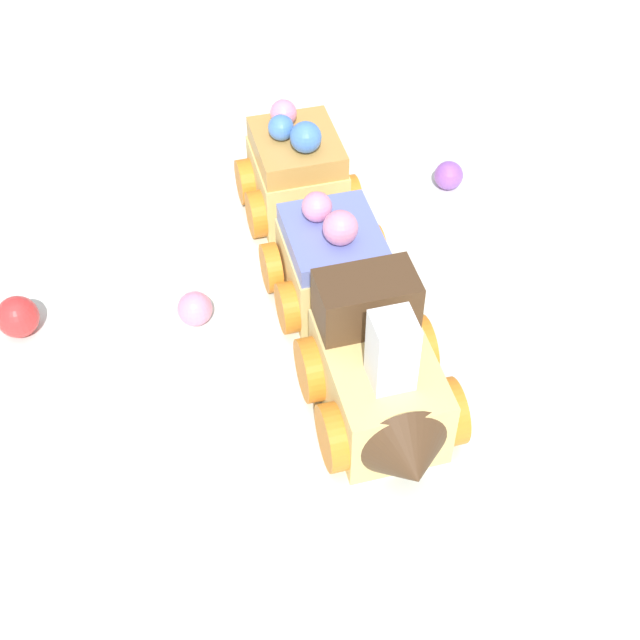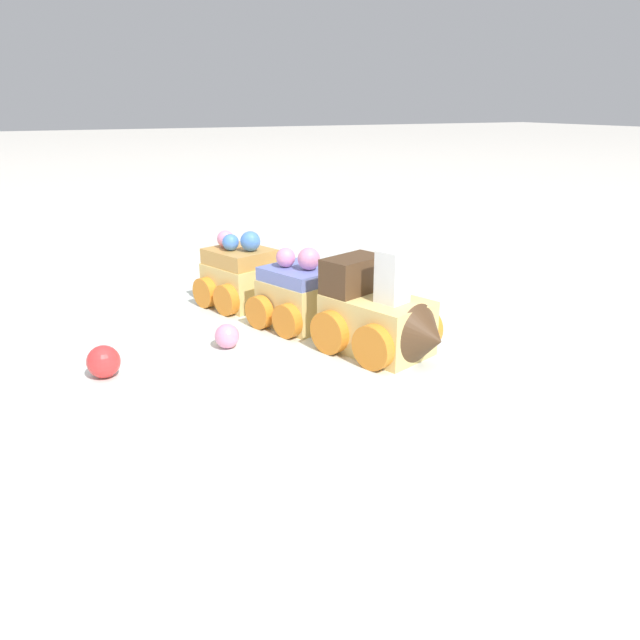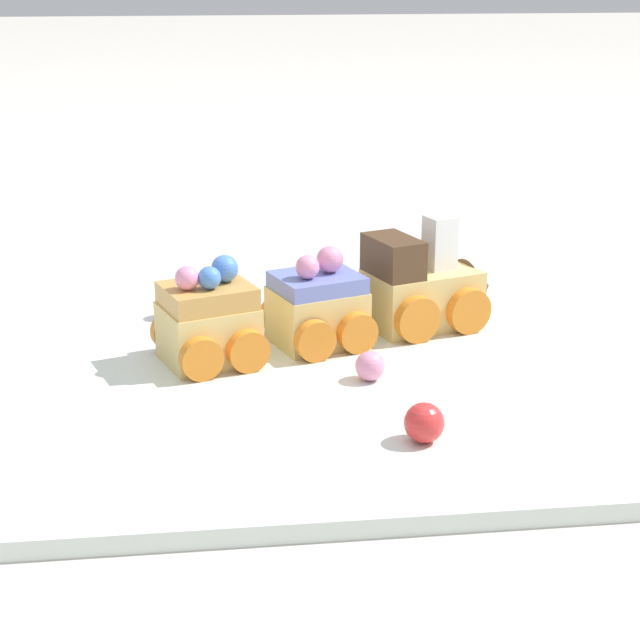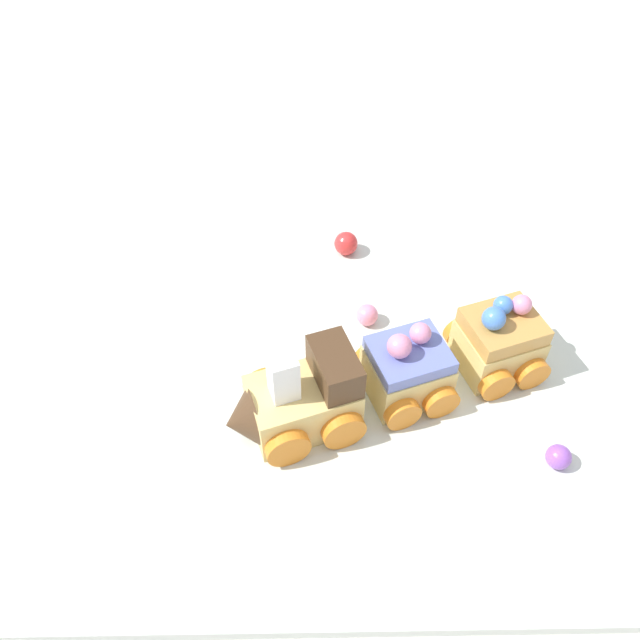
% 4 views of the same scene
% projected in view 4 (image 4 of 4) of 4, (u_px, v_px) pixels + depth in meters
% --- Properties ---
extents(ground_plane, '(10.00, 10.00, 0.00)m').
position_uv_depth(ground_plane, '(362.00, 365.00, 0.58)').
color(ground_plane, beige).
extents(display_board, '(0.78, 0.47, 0.01)m').
position_uv_depth(display_board, '(362.00, 361.00, 0.58)').
color(display_board, silver).
rests_on(display_board, ground_plane).
extents(cake_train_locomotive, '(0.12, 0.10, 0.09)m').
position_uv_depth(cake_train_locomotive, '(297.00, 401.00, 0.50)').
color(cake_train_locomotive, '#E5C675').
rests_on(cake_train_locomotive, display_board).
extents(cake_car_blueberry, '(0.09, 0.09, 0.07)m').
position_uv_depth(cake_car_blueberry, '(407.00, 370.00, 0.53)').
color(cake_car_blueberry, '#E5C675').
rests_on(cake_car_blueberry, display_board).
extents(cake_car_caramel, '(0.09, 0.09, 0.08)m').
position_uv_depth(cake_car_caramel, '(498.00, 342.00, 0.54)').
color(cake_car_caramel, '#E5C675').
rests_on(cake_car_caramel, display_board).
extents(gumball_red, '(0.03, 0.03, 0.03)m').
position_uv_depth(gumball_red, '(346.00, 243.00, 0.66)').
color(gumball_red, red).
rests_on(gumball_red, display_board).
extents(gumball_purple, '(0.02, 0.02, 0.02)m').
position_uv_depth(gumball_purple, '(558.00, 457.00, 0.49)').
color(gumball_purple, '#9956C6').
rests_on(gumball_purple, display_board).
extents(gumball_pink, '(0.02, 0.02, 0.02)m').
position_uv_depth(gumball_pink, '(367.00, 315.00, 0.59)').
color(gumball_pink, pink).
rests_on(gumball_pink, display_board).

